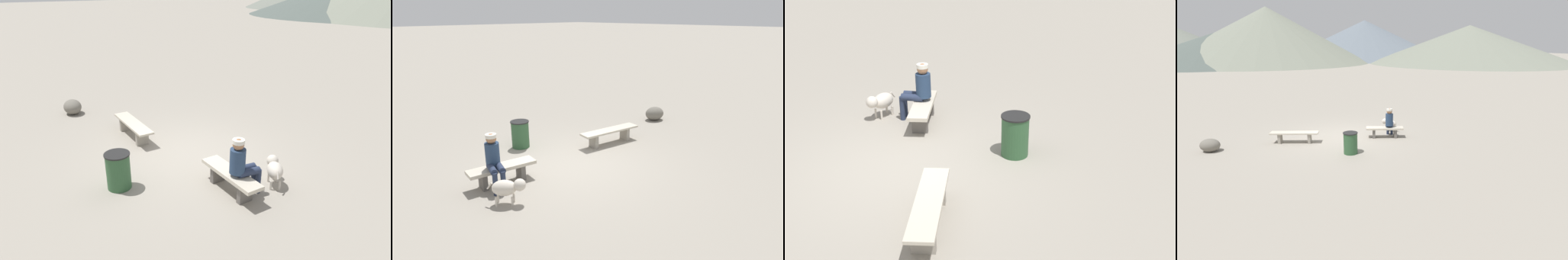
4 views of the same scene
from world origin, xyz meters
The scene contains 7 objects.
ground centered at (0.00, 0.00, -0.03)m, with size 210.00×210.00×0.06m, color gray.
bench_left centered at (-1.86, -0.35, 0.32)m, with size 1.93×0.76×0.44m.
bench_right centered at (1.82, -0.43, 0.33)m, with size 1.60×0.69×0.45m.
seated_person centered at (2.04, -0.37, 0.72)m, with size 0.45×0.67×1.24m.
dog centered at (2.26, 0.44, 0.37)m, with size 0.64×0.64×0.56m.
trash_bin centered at (0.15, -2.02, 0.39)m, with size 0.53×0.53×0.78m.
boulder centered at (-4.86, -0.75, 0.24)m, with size 0.71×0.56×0.48m, color #6B665B.
Camera 1 is at (5.75, -5.06, 3.88)m, focal length 31.47 mm.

